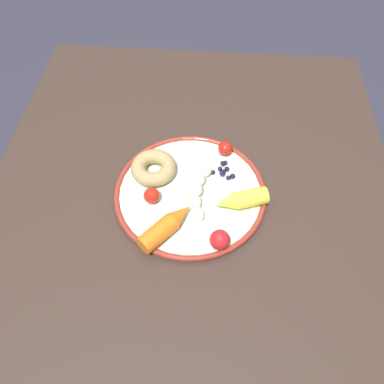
{
  "coord_description": "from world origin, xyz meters",
  "views": [
    {
      "loc": [
        0.47,
        0.04,
        1.43
      ],
      "look_at": [
        -0.02,
        0.0,
        0.75
      ],
      "focal_mm": 36.15,
      "sensor_mm": 36.0,
      "label": 1
    }
  ],
  "objects_px": {
    "carrot_yellow": "(241,200)",
    "blueberry_pile": "(224,171)",
    "donut": "(154,168)",
    "banana": "(198,191)",
    "tomato_near": "(152,196)",
    "tomato_mid": "(225,148)",
    "carrot_orange": "(167,226)",
    "dining_table": "(190,223)",
    "tomato_far": "(220,240)",
    "plate": "(192,193)"
  },
  "relations": [
    {
      "from": "dining_table",
      "to": "carrot_yellow",
      "type": "distance_m",
      "value": 0.16
    },
    {
      "from": "carrot_orange",
      "to": "tomato_mid",
      "type": "bearing_deg",
      "value": 153.39
    },
    {
      "from": "carrot_yellow",
      "to": "donut",
      "type": "relative_size",
      "value": 1.16
    },
    {
      "from": "plate",
      "to": "carrot_orange",
      "type": "bearing_deg",
      "value": -22.55
    },
    {
      "from": "carrot_yellow",
      "to": "tomato_mid",
      "type": "relative_size",
      "value": 3.49
    },
    {
      "from": "donut",
      "to": "tomato_far",
      "type": "height_order",
      "value": "tomato_far"
    },
    {
      "from": "banana",
      "to": "tomato_far",
      "type": "relative_size",
      "value": 3.6
    },
    {
      "from": "tomato_mid",
      "to": "carrot_orange",
      "type": "bearing_deg",
      "value": -26.61
    },
    {
      "from": "carrot_orange",
      "to": "tomato_mid",
      "type": "height_order",
      "value": "carrot_orange"
    },
    {
      "from": "donut",
      "to": "tomato_mid",
      "type": "relative_size",
      "value": 3.0
    },
    {
      "from": "carrot_yellow",
      "to": "tomato_near",
      "type": "xyz_separation_m",
      "value": [
        0.0,
        -0.19,
        -0.0
      ]
    },
    {
      "from": "tomato_near",
      "to": "dining_table",
      "type": "bearing_deg",
      "value": 96.24
    },
    {
      "from": "blueberry_pile",
      "to": "dining_table",
      "type": "bearing_deg",
      "value": -42.62
    },
    {
      "from": "dining_table",
      "to": "tomato_far",
      "type": "distance_m",
      "value": 0.17
    },
    {
      "from": "banana",
      "to": "tomato_near",
      "type": "height_order",
      "value": "tomato_near"
    },
    {
      "from": "dining_table",
      "to": "blueberry_pile",
      "type": "distance_m",
      "value": 0.15
    },
    {
      "from": "dining_table",
      "to": "tomato_mid",
      "type": "bearing_deg",
      "value": 152.51
    },
    {
      "from": "donut",
      "to": "tomato_mid",
      "type": "bearing_deg",
      "value": 114.28
    },
    {
      "from": "dining_table",
      "to": "carrot_orange",
      "type": "xyz_separation_m",
      "value": [
        0.08,
        -0.04,
        0.12
      ]
    },
    {
      "from": "tomato_mid",
      "to": "dining_table",
      "type": "bearing_deg",
      "value": -27.49
    },
    {
      "from": "dining_table",
      "to": "tomato_mid",
      "type": "height_order",
      "value": "tomato_mid"
    },
    {
      "from": "plate",
      "to": "banana",
      "type": "distance_m",
      "value": 0.02
    },
    {
      "from": "plate",
      "to": "blueberry_pile",
      "type": "xyz_separation_m",
      "value": [
        -0.06,
        0.07,
        0.01
      ]
    },
    {
      "from": "banana",
      "to": "tomato_near",
      "type": "xyz_separation_m",
      "value": [
        0.02,
        -0.1,
        0.0
      ]
    },
    {
      "from": "tomato_near",
      "to": "banana",
      "type": "bearing_deg",
      "value": 103.76
    },
    {
      "from": "tomato_mid",
      "to": "tomato_far",
      "type": "bearing_deg",
      "value": -1.02
    },
    {
      "from": "plate",
      "to": "tomato_mid",
      "type": "relative_size",
      "value": 9.84
    },
    {
      "from": "tomato_far",
      "to": "tomato_mid",
      "type": "bearing_deg",
      "value": 178.98
    },
    {
      "from": "donut",
      "to": "carrot_yellow",
      "type": "bearing_deg",
      "value": 69.27
    },
    {
      "from": "donut",
      "to": "blueberry_pile",
      "type": "relative_size",
      "value": 1.82
    },
    {
      "from": "blueberry_pile",
      "to": "tomato_mid",
      "type": "distance_m",
      "value": 0.06
    },
    {
      "from": "plate",
      "to": "tomato_near",
      "type": "height_order",
      "value": "tomato_near"
    },
    {
      "from": "donut",
      "to": "tomato_far",
      "type": "bearing_deg",
      "value": 41.61
    },
    {
      "from": "blueberry_pile",
      "to": "donut",
      "type": "bearing_deg",
      "value": -86.13
    },
    {
      "from": "banana",
      "to": "blueberry_pile",
      "type": "relative_size",
      "value": 2.66
    },
    {
      "from": "carrot_yellow",
      "to": "carrot_orange",
      "type": "bearing_deg",
      "value": -62.98
    },
    {
      "from": "dining_table",
      "to": "tomato_far",
      "type": "height_order",
      "value": "tomato_far"
    },
    {
      "from": "blueberry_pile",
      "to": "tomato_mid",
      "type": "height_order",
      "value": "tomato_mid"
    },
    {
      "from": "tomato_near",
      "to": "tomato_far",
      "type": "height_order",
      "value": "tomato_far"
    },
    {
      "from": "carrot_yellow",
      "to": "tomato_mid",
      "type": "bearing_deg",
      "value": -165.83
    },
    {
      "from": "banana",
      "to": "tomato_near",
      "type": "bearing_deg",
      "value": -76.24
    },
    {
      "from": "carrot_yellow",
      "to": "tomato_far",
      "type": "height_order",
      "value": "tomato_far"
    },
    {
      "from": "donut",
      "to": "tomato_far",
      "type": "relative_size",
      "value": 2.47
    },
    {
      "from": "carrot_orange",
      "to": "donut",
      "type": "relative_size",
      "value": 1.24
    },
    {
      "from": "carrot_yellow",
      "to": "blueberry_pile",
      "type": "relative_size",
      "value": 2.12
    },
    {
      "from": "banana",
      "to": "blueberry_pile",
      "type": "xyz_separation_m",
      "value": [
        -0.06,
        0.05,
        -0.0
      ]
    },
    {
      "from": "plate",
      "to": "carrot_orange",
      "type": "xyz_separation_m",
      "value": [
        0.1,
        -0.04,
        0.02
      ]
    },
    {
      "from": "plate",
      "to": "donut",
      "type": "height_order",
      "value": "donut"
    },
    {
      "from": "tomato_near",
      "to": "tomato_far",
      "type": "relative_size",
      "value": 0.84
    },
    {
      "from": "dining_table",
      "to": "tomato_far",
      "type": "relative_size",
      "value": 27.14
    }
  ]
}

